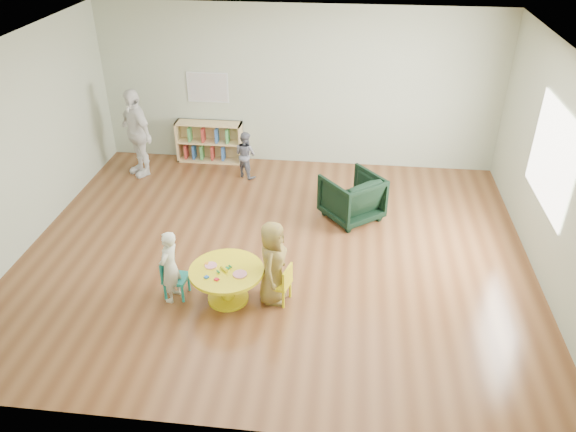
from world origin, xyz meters
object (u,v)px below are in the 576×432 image
object	(u,v)px
activity_table	(227,279)
child_right	(273,263)
child_left	(170,267)
kid_chair_left	(173,276)
kid_chair_right	(281,283)
bookshelf	(209,142)
adult_caretaker	(136,133)
armchair	(352,197)
toddler	(245,155)

from	to	relation	value
activity_table	child_right	distance (m)	0.61
child_left	kid_chair_left	bearing A→B (deg)	-165.60
activity_table	kid_chair_left	world-z (taller)	kid_chair_left
kid_chair_right	child_right	bearing A→B (deg)	89.77
bookshelf	adult_caretaker	bearing A→B (deg)	-148.28
activity_table	bookshelf	world-z (taller)	bookshelf
armchair	child_right	size ratio (longest dim) A/B	0.72
kid_chair_left	toddler	distance (m)	3.39
child_left	toddler	distance (m)	3.45
toddler	adult_caretaker	world-z (taller)	adult_caretaker
activity_table	kid_chair_left	size ratio (longest dim) A/B	1.72
activity_table	armchair	distance (m)	2.62
activity_table	kid_chair_right	bearing A→B (deg)	4.28
child_left	adult_caretaker	world-z (taller)	adult_caretaker
kid_chair_right	toddler	size ratio (longest dim) A/B	0.62
bookshelf	adult_caretaker	distance (m)	1.34
child_right	toddler	distance (m)	3.44
adult_caretaker	bookshelf	bearing A→B (deg)	73.29
kid_chair_left	kid_chair_right	bearing A→B (deg)	95.63
child_left	toddler	world-z (taller)	child_left
armchair	toddler	xyz separation A→B (m)	(-1.86, 1.22, 0.06)
kid_chair_left	adult_caretaker	world-z (taller)	adult_caretaker
kid_chair_left	adult_caretaker	distance (m)	3.67
bookshelf	armchair	size ratio (longest dim) A/B	1.52
armchair	toddler	size ratio (longest dim) A/B	0.95
activity_table	toddler	size ratio (longest dim) A/B	1.10
kid_chair_left	child_left	xyz separation A→B (m)	(0.00, -0.07, 0.20)
adult_caretaker	kid_chair_right	bearing A→B (deg)	-6.40
bookshelf	toddler	world-z (taller)	toddler
adult_caretaker	toddler	bearing A→B (deg)	44.40
adult_caretaker	child_right	bearing A→B (deg)	-7.18
adult_caretaker	child_left	bearing A→B (deg)	-23.18
armchair	child_right	world-z (taller)	child_right
activity_table	adult_caretaker	distance (m)	4.02
child_left	kid_chair_right	bearing A→B (deg)	106.50
kid_chair_right	toddler	distance (m)	3.50
kid_chair_left	bookshelf	world-z (taller)	bookshelf
activity_table	kid_chair_left	bearing A→B (deg)	178.85
armchair	adult_caretaker	xyz separation A→B (m)	(-3.74, 1.13, 0.41)
child_right	kid_chair_left	bearing A→B (deg)	98.78
armchair	child_left	size ratio (longest dim) A/B	0.82
kid_chair_left	adult_caretaker	bearing A→B (deg)	-150.21
kid_chair_left	child_left	distance (m)	0.21
bookshelf	armchair	xyz separation A→B (m)	(2.64, -1.80, -0.01)
child_left	child_right	world-z (taller)	child_right
kid_chair_right	child_left	size ratio (longest dim) A/B	0.54
kid_chair_left	bookshelf	bearing A→B (deg)	-168.89
activity_table	bookshelf	size ratio (longest dim) A/B	0.76
adult_caretaker	activity_table	bearing A→B (deg)	-13.95
bookshelf	armchair	world-z (taller)	bookshelf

